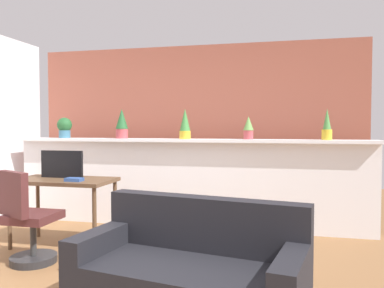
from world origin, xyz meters
name	(u,v)px	position (x,y,z in m)	size (l,w,h in m)	color
ground_plane	(126,286)	(0.00, 0.00, 0.00)	(12.00, 12.00, 0.00)	brown
divider_wall	(185,184)	(0.00, 2.00, 0.56)	(4.76, 0.16, 1.13)	white
plant_shelf	(184,140)	(0.00, 1.96, 1.15)	(4.76, 0.30, 0.04)	white
brick_wall_behind	(195,132)	(0.00, 2.60, 1.25)	(4.76, 0.10, 2.50)	#9E5442
potted_plant_0	(65,127)	(-1.75, 1.98, 1.32)	(0.21, 0.21, 0.29)	#386B84
potted_plant_1	(122,123)	(-0.86, 1.93, 1.37)	(0.17, 0.17, 0.40)	#B7474C
potted_plant_2	(185,124)	(0.02, 1.92, 1.36)	(0.15, 0.15, 0.39)	gold
potted_plant_3	(248,127)	(0.83, 1.95, 1.32)	(0.13, 0.13, 0.29)	#B7474C
potted_plant_4	(327,126)	(1.77, 1.95, 1.34)	(0.12, 0.12, 0.38)	gold
desk	(64,186)	(-1.11, 0.88, 0.67)	(1.10, 0.60, 0.75)	brown
tv_monitor	(62,164)	(-1.17, 0.96, 0.90)	(0.51, 0.04, 0.31)	black
office_chair	(27,224)	(-1.13, 0.28, 0.39)	(0.52, 0.52, 0.91)	#262628
side_cube_shelf	(145,227)	(-0.18, 0.95, 0.25)	(0.40, 0.41, 0.50)	silver
vase_on_shelf	(145,198)	(-0.19, 0.98, 0.56)	(0.10, 0.10, 0.12)	teal
book_on_desk	(74,180)	(-0.89, 0.73, 0.77)	(0.18, 0.11, 0.04)	#2D4C8C
couch	(191,277)	(0.64, -0.38, 0.28)	(1.67, 1.03, 0.80)	black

